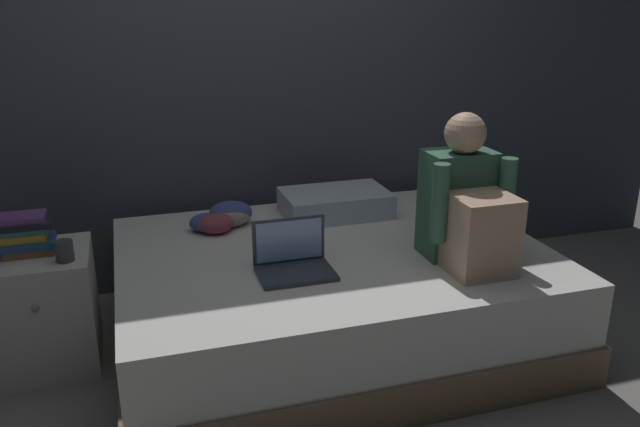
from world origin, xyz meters
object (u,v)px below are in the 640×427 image
at_px(laptop, 293,260).
at_px(mug, 64,251).
at_px(clothes_pile, 224,217).
at_px(person_sitting, 467,207).
at_px(book_stack, 26,235).
at_px(nightstand, 44,310).
at_px(bed, 332,295).
at_px(pillow, 335,203).

distance_m(laptop, mug, 0.96).
distance_m(mug, clothes_pile, 0.82).
bearing_deg(person_sitting, book_stack, 164.66).
distance_m(nightstand, clothes_pile, 0.94).
bearing_deg(laptop, book_stack, 159.82).
xyz_separation_m(bed, person_sitting, (0.51, -0.31, 0.49)).
relative_size(laptop, clothes_pile, 0.97).
bearing_deg(person_sitting, nightstand, 164.93).
bearing_deg(pillow, mug, -163.64).
bearing_deg(laptop, nightstand, 160.12).
bearing_deg(laptop, person_sitting, -8.00).
distance_m(person_sitting, pillow, 0.86).
height_order(nightstand, mug, mug).
relative_size(bed, pillow, 3.57).
xyz_separation_m(person_sitting, laptop, (-0.76, 0.11, -0.20)).
xyz_separation_m(book_stack, mug, (0.16, -0.14, -0.04)).
height_order(bed, mug, mug).
height_order(person_sitting, pillow, person_sitting).
bearing_deg(pillow, clothes_pile, -177.97).
distance_m(laptop, book_stack, 1.16).
height_order(pillow, clothes_pile, pillow).
bearing_deg(bed, book_stack, 171.67).
bearing_deg(clothes_pile, book_stack, -165.32).
bearing_deg(bed, nightstand, 172.22).
height_order(bed, clothes_pile, clothes_pile).
bearing_deg(clothes_pile, bed, -44.49).
bearing_deg(mug, clothes_pile, 26.82).
xyz_separation_m(nightstand, book_stack, (-0.03, 0.02, 0.36)).
bearing_deg(clothes_pile, nightstand, -163.79).
bearing_deg(laptop, pillow, 57.91).
distance_m(nightstand, laptop, 1.15).
relative_size(pillow, book_stack, 2.47).
distance_m(person_sitting, laptop, 0.79).
bearing_deg(mug, bed, -2.82).
relative_size(bed, person_sitting, 3.05).
height_order(mug, clothes_pile, mug).
bearing_deg(bed, clothes_pile, 135.51).
relative_size(person_sitting, mug, 7.28).
height_order(nightstand, laptop, laptop).
height_order(person_sitting, mug, person_sitting).
bearing_deg(pillow, person_sitting, -65.47).
bearing_deg(nightstand, person_sitting, -15.07).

